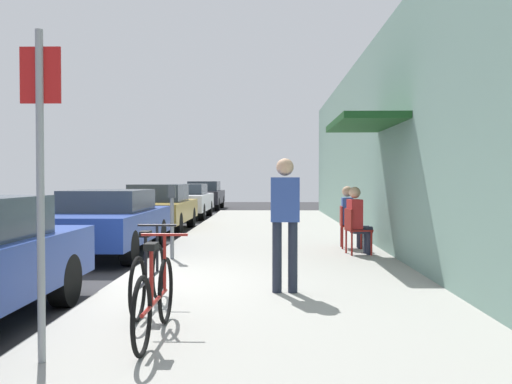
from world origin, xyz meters
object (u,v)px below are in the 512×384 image
object	(u,v)px
seated_patron_1	(350,215)
pedestrian_standing	(285,214)
bicycle_0	(155,298)
parked_car_2	(159,207)
parked_car_3	(186,200)
street_sign	(40,169)
bicycle_1	(149,277)
parking_meter	(172,216)
cafe_chair_0	(355,228)
parked_car_4	(204,195)
cafe_chair_1	(347,224)
parked_car_1	(108,221)
seated_patron_0	(358,218)

from	to	relation	value
seated_patron_1	pedestrian_standing	distance (m)	4.84
seated_patron_1	bicycle_0	bearing A→B (deg)	-112.38
parked_car_2	parked_car_3	size ratio (longest dim) A/B	1.00
street_sign	bicycle_1	size ratio (longest dim) A/B	1.52
seated_patron_1	parked_car_3	bearing A→B (deg)	115.34
seated_patron_1	parking_meter	bearing A→B (deg)	-154.41
parked_car_3	bicycle_1	xyz separation A→B (m)	(1.96, -16.07, -0.24)
cafe_chair_0	parked_car_4	bearing A→B (deg)	105.40
pedestrian_standing	seated_patron_1	bearing A→B (deg)	71.92
cafe_chair_1	pedestrian_standing	xyz separation A→B (m)	(-1.44, -4.59, 0.50)
parked_car_1	bicycle_0	world-z (taller)	parked_car_1
parking_meter	pedestrian_standing	xyz separation A→B (m)	(1.94, -2.94, 0.23)
cafe_chair_1	bicycle_0	bearing A→B (deg)	-111.93
parked_car_1	parking_meter	bearing A→B (deg)	-40.38
parked_car_2	pedestrian_standing	distance (m)	10.19
parked_car_2	street_sign	distance (m)	12.41
cafe_chair_0	pedestrian_standing	xyz separation A→B (m)	(-1.44, -3.60, 0.50)
parked_car_2	bicycle_1	world-z (taller)	parked_car_2
bicycle_1	cafe_chair_0	size ratio (longest dim) A/B	1.97
pedestrian_standing	bicycle_0	bearing A→B (deg)	-121.09
parked_car_4	cafe_chair_1	xyz separation A→B (m)	(4.93, -16.90, -0.12)
cafe_chair_0	seated_patron_0	world-z (taller)	seated_patron_0
parked_car_3	seated_patron_1	xyz separation A→B (m)	(4.99, -10.54, 0.10)
street_sign	parked_car_2	bearing A→B (deg)	96.96
parking_meter	cafe_chair_1	distance (m)	3.77
bicycle_0	seated_patron_0	bearing A→B (deg)	64.22
bicycle_0	seated_patron_0	distance (m)	6.30
cafe_chair_1	seated_patron_1	xyz separation A→B (m)	(0.06, -0.00, 0.19)
parked_car_3	seated_patron_0	world-z (taller)	seated_patron_0
parked_car_1	parked_car_2	bearing A→B (deg)	90.00
street_sign	cafe_chair_0	world-z (taller)	street_sign
parked_car_4	parked_car_3	bearing A→B (deg)	-90.00
parked_car_3	bicycle_1	distance (m)	16.19
bicycle_0	parked_car_3	bearing A→B (deg)	97.48
parked_car_4	pedestrian_standing	size ratio (longest dim) A/B	2.59
cafe_chair_0	parked_car_2	bearing A→B (deg)	129.60
bicycle_0	cafe_chair_1	xyz separation A→B (m)	(2.67, 6.64, 0.14)
bicycle_1	bicycle_0	bearing A→B (deg)	-75.09
parked_car_4	parking_meter	xyz separation A→B (m)	(1.55, -18.56, 0.14)
parked_car_2	cafe_chair_1	distance (m)	7.00
parked_car_2	parking_meter	world-z (taller)	parking_meter
seated_patron_0	cafe_chair_1	distance (m)	1.00
parked_car_1	seated_patron_0	world-z (taller)	seated_patron_0
bicycle_1	cafe_chair_1	xyz separation A→B (m)	(2.97, 5.53, 0.14)
parked_car_1	parked_car_4	distance (m)	17.24
parking_meter	pedestrian_standing	world-z (taller)	pedestrian_standing
bicycle_0	parked_car_1	bearing A→B (deg)	109.67
parking_meter	bicycle_1	world-z (taller)	parking_meter
seated_patron_1	seated_patron_0	bearing A→B (deg)	-89.99
parked_car_3	bicycle_1	size ratio (longest dim) A/B	2.57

